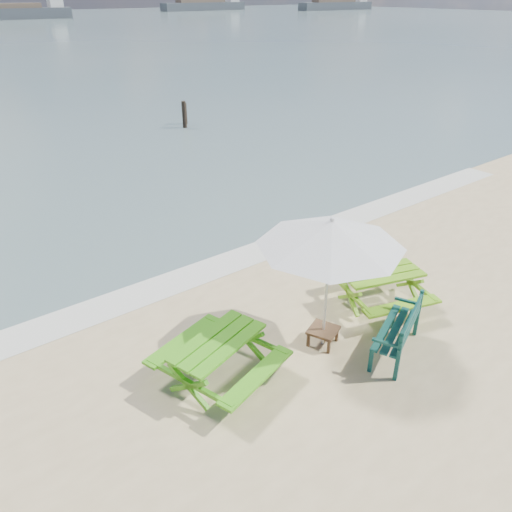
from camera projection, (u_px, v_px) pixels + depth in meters
foam_strip at (213, 268)px, 11.15m from camera, size 22.00×0.90×0.01m
picnic_table_left at (219, 361)px, 7.82m from camera, size 2.02×2.14×0.76m
picnic_table_right at (380, 289)px, 9.70m from camera, size 2.00×2.11×0.74m
park_bench at (395, 339)px, 8.46m from camera, size 1.52×1.02×0.89m
side_table at (323, 336)px, 8.72m from camera, size 0.62×0.62×0.31m
patio_umbrella at (331, 234)px, 7.78m from camera, size 3.12×3.12×2.36m
beer_bottle at (371, 272)px, 9.37m from camera, size 0.06×0.06×0.23m
mooring_pilings at (185, 116)px, 22.51m from camera, size 0.58×0.78×1.37m
cargo_ships at (139, 8)px, 126.08m from camera, size 145.96×31.65×4.40m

